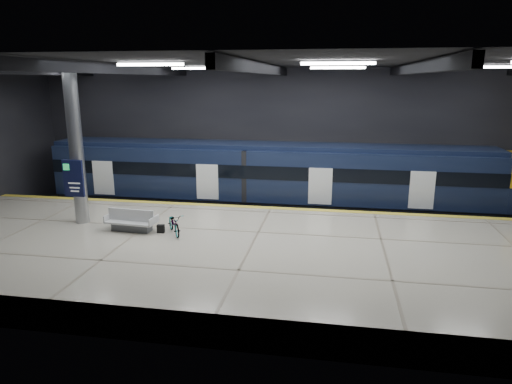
# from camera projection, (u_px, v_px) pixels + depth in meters

# --- Properties ---
(ground) EXTENTS (30.00, 30.00, 0.00)m
(ground) POSITION_uv_depth(u_px,v_px,m) (262.00, 248.00, 20.37)
(ground) COLOR black
(ground) RESTS_ON ground
(room_shell) EXTENTS (30.10, 16.10, 8.05)m
(room_shell) POSITION_uv_depth(u_px,v_px,m) (263.00, 119.00, 19.00)
(room_shell) COLOR black
(room_shell) RESTS_ON ground
(platform) EXTENTS (30.00, 11.00, 1.10)m
(platform) POSITION_uv_depth(u_px,v_px,m) (252.00, 258.00, 17.84)
(platform) COLOR beige
(platform) RESTS_ON ground
(safety_strip) EXTENTS (30.00, 0.40, 0.01)m
(safety_strip) POSITION_uv_depth(u_px,v_px,m) (271.00, 208.00, 22.73)
(safety_strip) COLOR yellow
(safety_strip) RESTS_ON platform
(rails) EXTENTS (30.00, 1.52, 0.16)m
(rails) POSITION_uv_depth(u_px,v_px,m) (278.00, 212.00, 25.61)
(rails) COLOR gray
(rails) RESTS_ON ground
(train) EXTENTS (29.40, 2.84, 3.79)m
(train) POSITION_uv_depth(u_px,v_px,m) (299.00, 179.00, 24.94)
(train) COLOR black
(train) RESTS_ON ground
(bench) EXTENTS (2.20, 1.04, 0.94)m
(bench) POSITION_uv_depth(u_px,v_px,m) (132.00, 223.00, 19.24)
(bench) COLOR #595B60
(bench) RESTS_ON platform
(bicycle) EXTENTS (1.40, 1.73, 0.88)m
(bicycle) POSITION_uv_depth(u_px,v_px,m) (174.00, 223.00, 18.84)
(bicycle) COLOR #99999E
(bicycle) RESTS_ON platform
(pannier_bag) EXTENTS (0.31, 0.21, 0.35)m
(pannier_bag) POSITION_uv_depth(u_px,v_px,m) (161.00, 229.00, 19.01)
(pannier_bag) COLOR black
(pannier_bag) RESTS_ON platform
(info_column) EXTENTS (0.90, 0.78, 6.90)m
(info_column) POSITION_uv_depth(u_px,v_px,m) (76.00, 148.00, 19.65)
(info_column) COLOR #9EA0A5
(info_column) RESTS_ON platform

